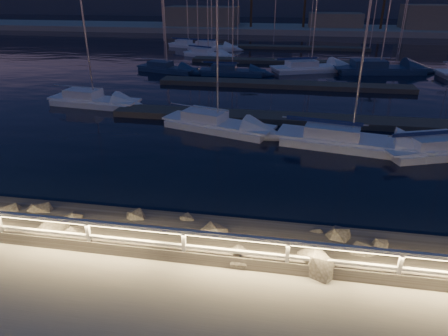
{
  "coord_description": "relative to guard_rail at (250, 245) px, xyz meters",
  "views": [
    {
      "loc": [
        0.81,
        -9.35,
        7.42
      ],
      "look_at": [
        -1.5,
        4.0,
        1.26
      ],
      "focal_mm": 32.0,
      "sensor_mm": 36.0,
      "label": 1
    }
  ],
  "objects": [
    {
      "name": "sailboat_g",
      "position": [
        2.41,
        33.54,
        -0.94
      ],
      "size": [
        8.56,
        5.3,
        14.12
      ],
      "rotation": [
        0.0,
        0.0,
        0.39
      ],
      "color": "white",
      "rests_on": "ground"
    },
    {
      "name": "sailboat_f",
      "position": [
        -5.33,
        30.45,
        -0.98
      ],
      "size": [
        6.56,
        2.02,
        11.12
      ],
      "rotation": [
        0.0,
        0.0,
        0.0
      ],
      "color": "navy",
      "rests_on": "ground"
    },
    {
      "name": "ground",
      "position": [
        0.07,
        0.0,
        -0.77
      ],
      "size": [
        400.0,
        400.0,
        0.0
      ],
      "primitive_type": "plane",
      "color": "#A6A096",
      "rests_on": "ground"
    },
    {
      "name": "sailboat_k",
      "position": [
        9.28,
        34.0,
        -0.91
      ],
      "size": [
        9.49,
        4.23,
        15.58
      ],
      "rotation": [
        0.0,
        0.0,
        0.17
      ],
      "color": "navy",
      "rests_on": "ground"
    },
    {
      "name": "riprap",
      "position": [
        4.78,
        1.16,
        -0.92
      ],
      "size": [
        34.52,
        3.37,
        1.52
      ],
      "color": "slate",
      "rests_on": "ground"
    },
    {
      "name": "sailboat_m",
      "position": [
        -10.82,
        47.17,
        -0.94
      ],
      "size": [
        7.23,
        2.85,
        12.07
      ],
      "rotation": [
        0.0,
        0.0,
        -0.1
      ],
      "color": "white",
      "rests_on": "ground"
    },
    {
      "name": "sailboat_n",
      "position": [
        -9.99,
        41.03,
        -0.98
      ],
      "size": [
        6.8,
        4.25,
        11.27
      ],
      "rotation": [
        0.0,
        0.0,
        -0.4
      ],
      "color": "white",
      "rests_on": "ground"
    },
    {
      "name": "harbor_water",
      "position": [
        0.07,
        31.22,
        -1.74
      ],
      "size": [
        400.0,
        440.0,
        0.6
      ],
      "color": "black",
      "rests_on": "ground"
    },
    {
      "name": "sailboat_j",
      "position": [
        -12.21,
        30.92,
        -0.98
      ],
      "size": [
        6.76,
        3.58,
        11.1
      ],
      "rotation": [
        0.0,
        0.0,
        -0.28
      ],
      "color": "navy",
      "rests_on": "ground"
    },
    {
      "name": "sailboat_a",
      "position": [
        -13.69,
        17.52,
        -0.95
      ],
      "size": [
        7.02,
        2.8,
        11.71
      ],
      "rotation": [
        0.0,
        0.0,
        -0.11
      ],
      "color": "white",
      "rests_on": "ground"
    },
    {
      "name": "floating_docks",
      "position": [
        0.07,
        32.5,
        -1.17
      ],
      "size": [
        22.0,
        36.0,
        0.4
      ],
      "color": "#504942",
      "rests_on": "ground"
    },
    {
      "name": "sailboat_b",
      "position": [
        -3.67,
        13.67,
        -0.96
      ],
      "size": [
        7.27,
        4.01,
        11.95
      ],
      "rotation": [
        0.0,
        0.0,
        -0.3
      ],
      "color": "white",
      "rests_on": "ground"
    },
    {
      "name": "sailboat_d",
      "position": [
        9.03,
        11.93,
        -0.98
      ],
      "size": [
        7.85,
        4.67,
        12.85
      ],
      "rotation": [
        0.0,
        0.0,
        0.36
      ],
      "color": "white",
      "rests_on": "ground"
    },
    {
      "name": "sailboat_c",
      "position": [
        4.02,
        12.04,
        -0.95
      ],
      "size": [
        8.3,
        3.74,
        13.61
      ],
      "rotation": [
        0.0,
        0.0,
        -0.18
      ],
      "color": "white",
      "rests_on": "ground"
    },
    {
      "name": "far_shore",
      "position": [
        -0.06,
        74.05,
        -0.48
      ],
      "size": [
        160.0,
        14.0,
        5.2
      ],
      "color": "#A6A096",
      "rests_on": "ground"
    },
    {
      "name": "sailboat_i",
      "position": [
        -14.63,
        49.04,
        -0.98
      ],
      "size": [
        6.3,
        3.53,
        10.41
      ],
      "rotation": [
        0.0,
        0.0,
        -0.31
      ],
      "color": "white",
      "rests_on": "ground"
    },
    {
      "name": "guard_rail",
      "position": [
        0.0,
        0.0,
        0.0
      ],
      "size": [
        44.11,
        0.12,
        1.06
      ],
      "color": "white",
      "rests_on": "ground"
    }
  ]
}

